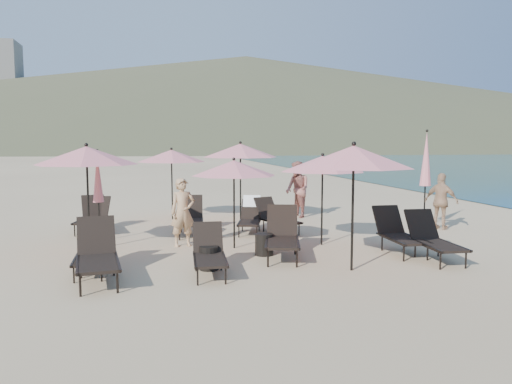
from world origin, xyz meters
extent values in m
plane|color=#D6BA8C|center=(0.00, 0.00, 0.00)|extent=(800.00, 800.00, 0.00)
cone|color=brown|center=(60.00, 300.00, 27.50)|extent=(690.00, 690.00, 55.00)
cone|color=brown|center=(190.00, 330.00, 16.00)|extent=(280.00, 280.00, 32.00)
cube|color=beige|center=(-45.00, 310.00, 19.00)|extent=(18.00, 16.00, 38.00)
cube|color=black|center=(-3.86, -0.90, 0.39)|extent=(0.83, 1.39, 0.06)
cube|color=black|center=(-3.96, -0.01, 0.71)|extent=(0.74, 0.57, 0.68)
cylinder|color=black|center=(-4.09, -1.48, 0.19)|extent=(0.04, 0.04, 0.38)
cylinder|color=black|center=(-4.21, -0.35, 0.19)|extent=(0.04, 0.04, 0.38)
cylinder|color=black|center=(-3.52, -1.42, 0.19)|extent=(0.04, 0.04, 0.38)
cylinder|color=black|center=(-3.64, -0.29, 0.19)|extent=(0.04, 0.04, 0.38)
cube|color=black|center=(-4.20, -0.88, 0.40)|extent=(0.21, 1.49, 0.04)
cube|color=black|center=(-3.54, -0.81, 0.40)|extent=(0.21, 1.49, 0.04)
cube|color=black|center=(-4.06, -0.21, 0.31)|extent=(0.56, 1.08, 0.04)
cube|color=black|center=(-4.07, 0.51, 0.58)|extent=(0.56, 0.41, 0.55)
cylinder|color=black|center=(-4.29, -0.66, 0.15)|extent=(0.03, 0.03, 0.30)
cylinder|color=black|center=(-4.30, 0.26, 0.15)|extent=(0.03, 0.03, 0.30)
cylinder|color=black|center=(-3.83, -0.65, 0.15)|extent=(0.03, 0.03, 0.30)
cylinder|color=black|center=(-3.84, 0.27, 0.15)|extent=(0.03, 0.03, 0.30)
cube|color=black|center=(-4.33, -0.16, 0.32)|extent=(0.05, 1.21, 0.04)
cube|color=black|center=(-3.80, -0.16, 0.32)|extent=(0.05, 1.21, 0.04)
cube|color=white|center=(-4.07, 0.64, 0.79)|extent=(0.48, 0.26, 0.33)
cube|color=black|center=(-1.92, -0.82, 0.33)|extent=(0.66, 1.16, 0.05)
cube|color=black|center=(-1.86, -0.08, 0.60)|extent=(0.61, 0.46, 0.58)
cylinder|color=black|center=(-2.19, -1.27, 0.16)|extent=(0.03, 0.03, 0.32)
cylinder|color=black|center=(-2.12, -0.32, 0.16)|extent=(0.03, 0.03, 0.32)
cylinder|color=black|center=(-1.71, -1.31, 0.16)|extent=(0.03, 0.03, 0.32)
cylinder|color=black|center=(-1.64, -0.35, 0.16)|extent=(0.03, 0.03, 0.32)
cube|color=black|center=(-2.19, -0.76, 0.34)|extent=(0.13, 1.26, 0.04)
cube|color=black|center=(-1.63, -0.80, 0.34)|extent=(0.13, 1.26, 0.04)
cube|color=black|center=(-0.28, 0.15, 0.38)|extent=(1.00, 1.45, 0.05)
cube|color=black|center=(-0.05, 1.00, 0.71)|extent=(0.79, 0.66, 0.68)
cylinder|color=black|center=(-0.70, -0.31, 0.19)|extent=(0.04, 0.04, 0.37)
cylinder|color=black|center=(-0.40, 0.78, 0.19)|extent=(0.04, 0.04, 0.37)
cylinder|color=black|center=(-0.15, -0.46, 0.19)|extent=(0.04, 0.04, 0.37)
cylinder|color=black|center=(0.15, 0.63, 0.19)|extent=(0.04, 0.04, 0.37)
cube|color=black|center=(-0.58, 0.29, 0.39)|extent=(0.43, 1.44, 0.04)
cube|color=black|center=(0.05, 0.11, 0.39)|extent=(0.43, 1.44, 0.04)
cube|color=black|center=(2.44, 0.03, 0.36)|extent=(0.68, 1.25, 0.05)
cube|color=black|center=(2.47, 0.85, 0.66)|extent=(0.65, 0.49, 0.63)
cylinder|color=black|center=(2.15, -0.47, 0.17)|extent=(0.04, 0.04, 0.35)
cylinder|color=black|center=(2.19, 0.58, 0.17)|extent=(0.04, 0.04, 0.35)
cylinder|color=black|center=(2.68, -0.49, 0.17)|extent=(0.04, 0.04, 0.35)
cylinder|color=black|center=(2.72, 0.56, 0.17)|extent=(0.04, 0.04, 0.35)
cube|color=black|center=(2.13, 0.09, 0.37)|extent=(0.09, 1.38, 0.04)
cube|color=black|center=(2.75, 0.07, 0.37)|extent=(0.09, 1.38, 0.04)
cube|color=black|center=(2.81, -0.74, 0.36)|extent=(0.72, 1.27, 0.05)
cube|color=black|center=(2.87, 0.08, 0.66)|extent=(0.67, 0.51, 0.63)
cylinder|color=black|center=(2.51, -1.23, 0.17)|extent=(0.04, 0.04, 0.35)
cylinder|color=black|center=(2.58, -0.18, 0.17)|extent=(0.04, 0.04, 0.35)
cylinder|color=black|center=(3.04, -1.27, 0.17)|extent=(0.04, 0.04, 0.35)
cylinder|color=black|center=(3.11, -0.22, 0.17)|extent=(0.04, 0.04, 0.35)
cube|color=black|center=(2.51, -0.67, 0.37)|extent=(0.14, 1.38, 0.04)
cube|color=black|center=(3.12, -0.71, 0.37)|extent=(0.14, 1.38, 0.04)
cube|color=black|center=(-4.51, 4.29, 0.33)|extent=(0.83, 1.25, 0.05)
cube|color=black|center=(-4.34, 5.04, 0.61)|extent=(0.67, 0.55, 0.59)
cylinder|color=black|center=(-4.86, 3.88, 0.16)|extent=(0.03, 0.03, 0.32)
cylinder|color=black|center=(-4.64, 4.83, 0.16)|extent=(0.03, 0.03, 0.32)
cylinder|color=black|center=(-4.38, 3.77, 0.16)|extent=(0.03, 0.03, 0.32)
cylinder|color=black|center=(-4.16, 4.72, 0.16)|extent=(0.03, 0.03, 0.32)
cube|color=black|center=(-4.78, 4.40, 0.34)|extent=(0.32, 1.26, 0.04)
cube|color=black|center=(-4.22, 4.27, 0.34)|extent=(0.32, 1.26, 0.04)
cube|color=black|center=(-4.34, 4.21, 0.35)|extent=(0.82, 1.29, 0.05)
cube|color=black|center=(-4.48, 5.00, 0.64)|extent=(0.69, 0.56, 0.62)
cylinder|color=black|center=(-4.50, 3.67, 0.17)|extent=(0.04, 0.04, 0.34)
cylinder|color=black|center=(-4.69, 4.68, 0.17)|extent=(0.04, 0.04, 0.34)
cylinder|color=black|center=(-3.99, 3.76, 0.17)|extent=(0.04, 0.04, 0.34)
cylinder|color=black|center=(-4.18, 4.77, 0.17)|extent=(0.04, 0.04, 0.34)
cube|color=black|center=(-4.64, 4.20, 0.36)|extent=(0.28, 1.33, 0.04)
cube|color=black|center=(-4.05, 4.31, 0.36)|extent=(0.28, 1.33, 0.04)
cube|color=black|center=(-1.90, 3.27, 0.36)|extent=(0.77, 1.30, 0.05)
cube|color=black|center=(-1.81, 4.10, 0.66)|extent=(0.69, 0.54, 0.64)
cylinder|color=black|center=(-2.22, 2.79, 0.18)|extent=(0.04, 0.04, 0.35)
cylinder|color=black|center=(-2.11, 3.84, 0.18)|extent=(0.04, 0.04, 0.35)
cylinder|color=black|center=(-1.69, 2.73, 0.18)|extent=(0.04, 0.04, 0.35)
cylinder|color=black|center=(-1.57, 3.78, 0.18)|extent=(0.04, 0.04, 0.35)
cube|color=black|center=(-2.20, 3.36, 0.37)|extent=(0.19, 1.39, 0.04)
cube|color=black|center=(-1.59, 3.29, 0.37)|extent=(0.19, 1.39, 0.04)
cube|color=black|center=(-0.35, 3.18, 0.31)|extent=(0.84, 1.19, 0.04)
cube|color=black|center=(-0.14, 3.87, 0.58)|extent=(0.65, 0.55, 0.55)
cylinder|color=black|center=(-0.70, 2.81, 0.15)|extent=(0.03, 0.03, 0.30)
cylinder|color=black|center=(-0.44, 3.70, 0.15)|extent=(0.03, 0.03, 0.30)
cylinder|color=black|center=(-0.25, 2.68, 0.15)|extent=(0.03, 0.03, 0.30)
cylinder|color=black|center=(0.01, 3.56, 0.15)|extent=(0.03, 0.03, 0.30)
cube|color=black|center=(-0.59, 3.30, 0.32)|extent=(0.38, 1.17, 0.04)
cube|color=black|center=(-0.08, 3.14, 0.32)|extent=(0.38, 1.17, 0.04)
cube|color=white|center=(-0.11, 3.99, 0.79)|extent=(0.53, 0.38, 0.33)
cube|color=black|center=(0.52, 3.11, 0.33)|extent=(0.92, 1.26, 0.05)
cube|color=black|center=(0.27, 3.83, 0.61)|extent=(0.69, 0.59, 0.59)
cylinder|color=black|center=(0.43, 2.58, 0.16)|extent=(0.03, 0.03, 0.32)
cylinder|color=black|center=(0.12, 3.51, 0.16)|extent=(0.03, 0.03, 0.32)
cylinder|color=black|center=(0.90, 2.74, 0.16)|extent=(0.03, 0.03, 0.32)
cylinder|color=black|center=(0.59, 3.66, 0.16)|extent=(0.03, 0.03, 0.32)
cube|color=black|center=(0.23, 3.06, 0.34)|extent=(0.44, 1.23, 0.04)
cube|color=black|center=(0.77, 3.24, 0.34)|extent=(0.44, 1.23, 0.04)
cylinder|color=black|center=(-4.30, 2.05, 1.13)|extent=(0.05, 0.05, 2.27)
cone|color=pink|center=(-4.30, 2.05, 2.16)|extent=(2.27, 2.27, 0.41)
sphere|color=black|center=(-4.30, 2.05, 2.40)|extent=(0.09, 0.09, 0.09)
cylinder|color=black|center=(-1.04, 1.58, 0.98)|extent=(0.04, 0.04, 1.96)
cone|color=pink|center=(-1.04, 1.58, 1.87)|extent=(1.96, 1.96, 0.35)
sphere|color=black|center=(-1.04, 1.58, 2.07)|extent=(0.07, 0.07, 0.07)
cylinder|color=black|center=(1.07, 1.48, 1.02)|extent=(0.04, 0.04, 2.05)
cone|color=pink|center=(1.07, 1.48, 1.95)|extent=(2.05, 2.05, 0.37)
sphere|color=black|center=(1.07, 1.48, 2.16)|extent=(0.08, 0.08, 0.08)
cylinder|color=black|center=(-2.21, 6.24, 1.06)|extent=(0.04, 0.04, 2.12)
cone|color=pink|center=(-2.21, 6.24, 2.02)|extent=(2.12, 2.12, 0.38)
sphere|color=black|center=(-2.21, 6.24, 2.24)|extent=(0.08, 0.08, 0.08)
cylinder|color=black|center=(-0.15, 5.44, 1.15)|extent=(0.05, 0.05, 2.30)
cone|color=pink|center=(-0.15, 5.44, 2.19)|extent=(2.30, 2.30, 0.42)
sphere|color=black|center=(-0.15, 5.44, 2.43)|extent=(0.09, 0.09, 0.09)
cylinder|color=black|center=(0.81, -0.90, 1.15)|extent=(0.05, 0.05, 2.30)
cone|color=pink|center=(0.81, -0.90, 2.19)|extent=(2.30, 2.30, 0.42)
sphere|color=black|center=(0.81, -0.90, 2.43)|extent=(0.09, 0.09, 0.09)
cylinder|color=black|center=(4.82, 3.18, 0.60)|extent=(0.04, 0.04, 1.21)
cone|color=pink|center=(4.82, 3.18, 1.97)|extent=(0.33, 0.33, 1.54)
sphere|color=black|center=(4.82, 3.18, 2.77)|extent=(0.08, 0.08, 0.08)
cylinder|color=black|center=(-4.17, 3.10, 0.49)|extent=(0.04, 0.04, 0.98)
cone|color=pink|center=(-4.17, 3.10, 1.61)|extent=(0.27, 0.27, 1.25)
sphere|color=black|center=(-4.17, 3.10, 2.26)|extent=(0.06, 0.06, 0.06)
cylinder|color=black|center=(-1.86, -0.25, 0.23)|extent=(0.37, 0.37, 0.46)
cylinder|color=black|center=(-0.53, 0.72, 0.24)|extent=(0.40, 0.40, 0.47)
imported|color=tan|center=(-2.18, 2.06, 0.81)|extent=(0.65, 0.49, 1.62)
imported|color=#A56255|center=(1.80, 5.79, 0.92)|extent=(0.87, 1.02, 1.83)
imported|color=tan|center=(5.08, 2.75, 0.80)|extent=(0.87, 0.98, 1.59)
camera|label=1|loc=(-3.04, -9.68, 2.48)|focal=35.00mm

